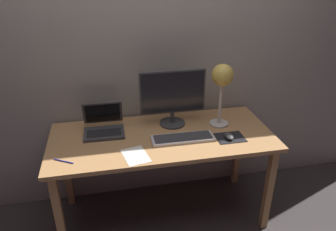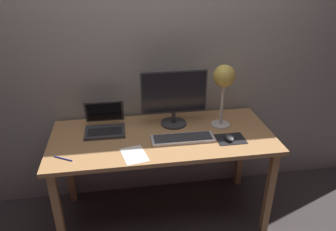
% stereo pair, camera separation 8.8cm
% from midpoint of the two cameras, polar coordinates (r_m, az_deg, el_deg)
% --- Properties ---
extents(ground_plane, '(4.80, 4.80, 0.00)m').
position_cam_midpoint_polar(ground_plane, '(2.76, -1.87, -17.03)').
color(ground_plane, '#383333').
rests_on(ground_plane, ground).
extents(back_wall, '(4.80, 0.06, 2.60)m').
position_cam_midpoint_polar(back_wall, '(2.48, -3.94, 12.40)').
color(back_wall, '#9E998E').
rests_on(back_wall, ground).
extents(desk, '(1.60, 0.70, 0.74)m').
position_cam_midpoint_polar(desk, '(2.36, -2.11, -5.23)').
color(desk, tan).
rests_on(desk, ground).
extents(monitor, '(0.49, 0.20, 0.43)m').
position_cam_midpoint_polar(monitor, '(2.37, -0.26, 3.64)').
color(monitor, '#38383A').
rests_on(monitor, desk).
extents(keyboard_main, '(0.44, 0.14, 0.03)m').
position_cam_midpoint_polar(keyboard_main, '(2.26, 1.53, -4.05)').
color(keyboard_main, silver).
rests_on(keyboard_main, desk).
extents(laptop, '(0.29, 0.27, 0.21)m').
position_cam_midpoint_polar(laptop, '(2.41, -12.44, -1.38)').
color(laptop, '#38383A').
rests_on(laptop, desk).
extents(desk_lamp, '(0.16, 0.16, 0.48)m').
position_cam_midpoint_polar(desk_lamp, '(2.34, 8.55, 6.30)').
color(desk_lamp, beige).
rests_on(desk_lamp, desk).
extents(mousepad, '(0.20, 0.16, 0.00)m').
position_cam_midpoint_polar(mousepad, '(2.32, 9.91, -3.89)').
color(mousepad, black).
rests_on(mousepad, desk).
extents(mouse, '(0.06, 0.10, 0.03)m').
position_cam_midpoint_polar(mouse, '(2.29, 9.73, -3.68)').
color(mouse, '#38383A').
rests_on(mouse, mousepad).
extents(paper_sheet_near_mouse, '(0.19, 0.24, 0.00)m').
position_cam_midpoint_polar(paper_sheet_near_mouse, '(2.10, -7.00, -7.10)').
color(paper_sheet_near_mouse, white).
rests_on(paper_sheet_near_mouse, desk).
extents(pen, '(0.12, 0.08, 0.01)m').
position_cam_midpoint_polar(pen, '(2.14, -19.21, -7.70)').
color(pen, '#2633A5').
rests_on(pen, desk).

